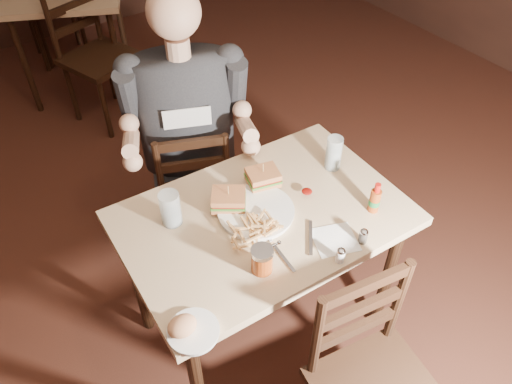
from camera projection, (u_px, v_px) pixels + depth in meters
room_shell at (271, 43)px, 1.59m from camera, size 7.00×7.00×7.00m
main_table at (263, 231)px, 1.97m from camera, size 1.10×0.76×0.77m
bg_table at (65, 1)px, 3.58m from camera, size 1.06×1.06×0.77m
chair_far at (194, 183)px, 2.57m from camera, size 0.51×0.53×0.82m
bg_chair_far at (50, 4)px, 4.05m from camera, size 0.47×0.51×0.93m
bg_chair_near at (100, 58)px, 3.39m from camera, size 0.57×0.60×0.95m
diner at (185, 103)px, 2.18m from camera, size 0.71×0.64×1.01m
dinner_plate at (256, 212)px, 1.91m from camera, size 0.30×0.30×0.02m
sandwich_left at (228, 195)px, 1.89m from camera, size 0.17×0.16×0.11m
sandwich_right at (263, 173)px, 1.98m from camera, size 0.14×0.13×0.10m
fries_pile at (251, 229)px, 1.81m from camera, size 0.26×0.18×0.04m
ketchup_dollop at (307, 191)px, 1.97m from camera, size 0.04×0.04×0.01m
glass_left at (170, 209)px, 1.83m from camera, size 0.08×0.08×0.14m
glass_right at (334, 153)px, 2.06m from camera, size 0.07×0.07×0.15m
hot_sauce at (375, 197)px, 1.88m from camera, size 0.04×0.04×0.13m
salt_shaker at (340, 255)px, 1.72m from camera, size 0.03×0.03×0.06m
pepper_shaker at (363, 236)px, 1.79m from camera, size 0.03×0.03×0.06m
syrup_dispenser at (262, 260)px, 1.68m from camera, size 0.08×0.08×0.10m
napkin at (335, 240)px, 1.81m from camera, size 0.19×0.19×0.00m
knife at (280, 253)px, 1.76m from camera, size 0.03×0.19×0.00m
fork at (311, 238)px, 1.82m from camera, size 0.11×0.14×0.01m
side_plate at (193, 332)px, 1.53m from camera, size 0.16×0.16×0.01m
bread_roll at (182, 326)px, 1.51m from camera, size 0.10×0.08×0.06m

